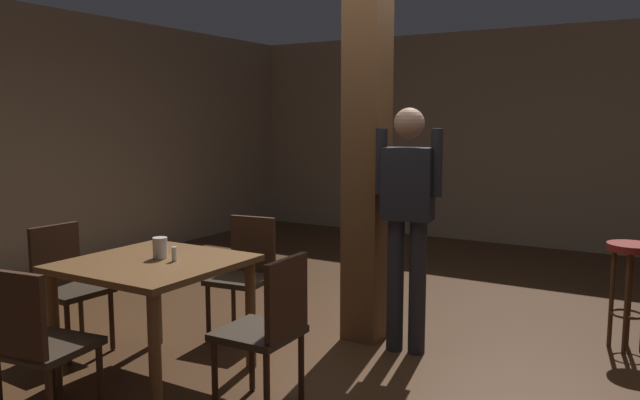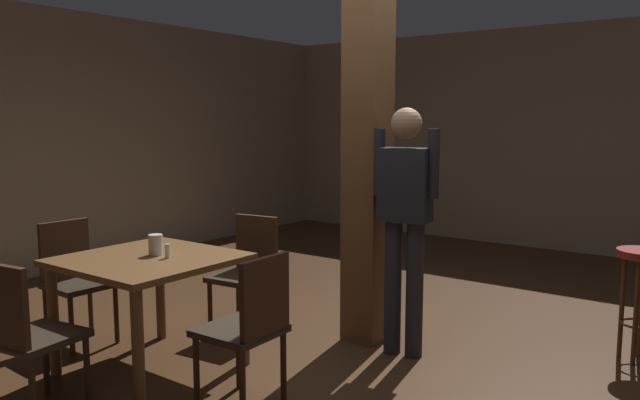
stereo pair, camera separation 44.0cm
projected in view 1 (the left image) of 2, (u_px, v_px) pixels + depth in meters
The scene contains 13 objects.
ground_plane at pixel (368, 354), 4.39m from camera, with size 10.80×10.80×0.00m, color #422816.
wall_back at pixel (525, 138), 8.04m from camera, with size 8.00×0.10×2.80m, color gray.
wall_left at pixel (11, 144), 6.24m from camera, with size 0.10×9.00×2.80m, color gray.
pillar at pixel (367, 153), 4.55m from camera, with size 0.28×0.28×2.80m, color brown.
dining_table at pixel (154, 279), 3.93m from camera, with size 1.00×1.00×0.76m.
chair_west at pixel (66, 282), 4.39m from camera, with size 0.44×0.44×0.89m.
chair_south at pixel (36, 341), 3.21m from camera, with size 0.47×0.47×0.89m.
chair_north at pixel (246, 270), 4.73m from camera, with size 0.47×0.47×0.89m.
chair_east at pixel (269, 325), 3.46m from camera, with size 0.43×0.43×0.89m.
napkin_cup at pixel (160, 248), 3.96m from camera, with size 0.09×0.09×0.14m, color beige.
salt_shaker at pixel (174, 254), 3.88m from camera, with size 0.03×0.03×0.09m, color silver.
standing_person at pixel (408, 212), 4.32m from camera, with size 0.47×0.25×1.72m.
bar_stool_near at pixel (630, 272), 4.41m from camera, with size 0.33×0.33×0.77m.
Camera 1 is at (1.87, -3.79, 1.64)m, focal length 35.00 mm.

